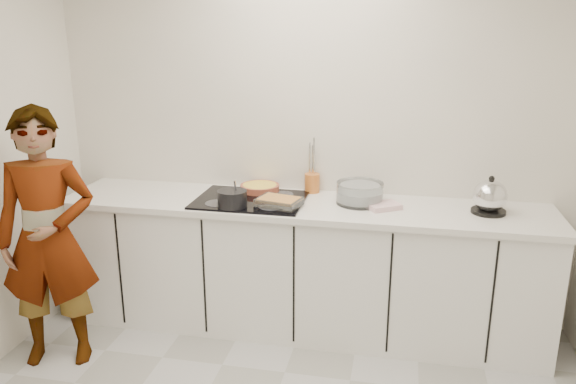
% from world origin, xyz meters
% --- Properties ---
extents(wall_back, '(3.60, 0.00, 2.60)m').
position_xyz_m(wall_back, '(0.00, 1.60, 1.30)').
color(wall_back, white).
rests_on(wall_back, ground).
extents(base_cabinets, '(3.20, 0.58, 0.87)m').
position_xyz_m(base_cabinets, '(0.00, 1.28, 0.43)').
color(base_cabinets, white).
rests_on(base_cabinets, floor).
extents(countertop, '(3.24, 0.64, 0.04)m').
position_xyz_m(countertop, '(0.00, 1.28, 0.89)').
color(countertop, white).
rests_on(countertop, base_cabinets).
extents(hob, '(0.72, 0.54, 0.01)m').
position_xyz_m(hob, '(-0.35, 1.26, 0.92)').
color(hob, black).
rests_on(hob, countertop).
extents(tart_dish, '(0.31, 0.31, 0.04)m').
position_xyz_m(tart_dish, '(-0.34, 1.46, 0.95)').
color(tart_dish, '#A34C34').
rests_on(tart_dish, hob).
extents(saucepan, '(0.23, 0.23, 0.18)m').
position_xyz_m(saucepan, '(-0.42, 1.08, 0.98)').
color(saucepan, black).
rests_on(saucepan, hob).
extents(baking_dish, '(0.31, 0.25, 0.05)m').
position_xyz_m(baking_dish, '(-0.13, 1.15, 0.95)').
color(baking_dish, silver).
rests_on(baking_dish, hob).
extents(mixing_bowl, '(0.34, 0.34, 0.14)m').
position_xyz_m(mixing_bowl, '(0.37, 1.35, 0.98)').
color(mixing_bowl, silver).
rests_on(mixing_bowl, countertop).
extents(tea_towel, '(0.25, 0.23, 0.03)m').
position_xyz_m(tea_towel, '(0.53, 1.27, 0.93)').
color(tea_towel, white).
rests_on(tea_towel, countertop).
extents(kettle, '(0.28, 0.28, 0.24)m').
position_xyz_m(kettle, '(1.17, 1.31, 1.01)').
color(kettle, black).
rests_on(kettle, countertop).
extents(utensil_crock, '(0.14, 0.14, 0.13)m').
position_xyz_m(utensil_crock, '(0.02, 1.55, 0.98)').
color(utensil_crock, '#CC6C28').
rests_on(utensil_crock, countertop).
extents(cook, '(0.68, 0.55, 1.61)m').
position_xyz_m(cook, '(-1.43, 0.59, 0.80)').
color(cook, white).
rests_on(cook, floor).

